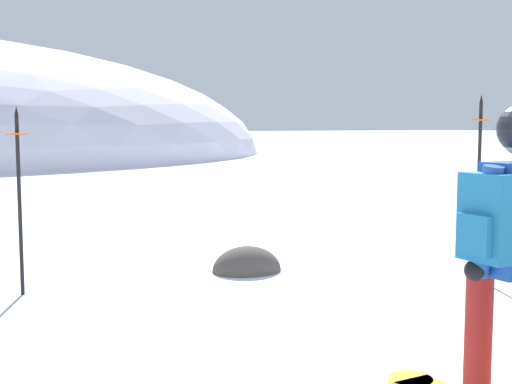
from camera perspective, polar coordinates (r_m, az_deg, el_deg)
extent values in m
cylinder|color=yellow|center=(4.46, 13.07, -15.37)|extent=(0.28, 0.28, 0.02)
cylinder|color=maroon|center=(3.96, 18.45, -11.83)|extent=(0.15, 0.15, 0.82)
cylinder|color=#1E4C9E|center=(3.48, 19.06, -2.42)|extent=(0.10, 0.18, 0.57)
sphere|color=black|center=(3.54, 18.23, -6.38)|extent=(0.11, 0.11, 0.11)
cube|color=teal|center=(3.50, 19.41, -2.06)|extent=(0.19, 0.28, 0.44)
cube|color=teal|center=(3.44, 18.23, -3.50)|extent=(0.06, 0.20, 0.20)
cylinder|color=black|center=(7.33, 18.46, 0.06)|extent=(0.04, 0.04, 1.84)
cylinder|color=orange|center=(7.30, 18.65, 5.86)|extent=(0.20, 0.20, 0.02)
cone|color=black|center=(7.30, 18.70, 7.58)|extent=(0.04, 0.04, 0.08)
cylinder|color=black|center=(6.65, -19.55, -1.10)|extent=(0.04, 0.04, 1.71)
cylinder|color=orange|center=(6.61, -19.74, 4.70)|extent=(0.20, 0.20, 0.02)
cone|color=black|center=(6.61, -19.81, 6.61)|extent=(0.04, 0.04, 0.08)
ellipsoid|color=#4C4742|center=(7.43, -0.79, -6.77)|extent=(0.79, 0.67, 0.55)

